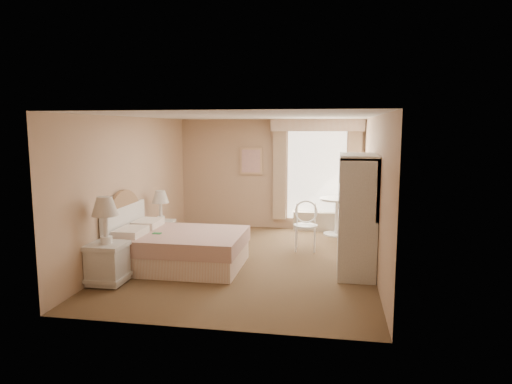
% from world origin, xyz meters
% --- Properties ---
extents(room, '(4.21, 5.51, 2.51)m').
position_xyz_m(room, '(0.00, 0.00, 1.25)').
color(room, brown).
rests_on(room, ground).
extents(window, '(2.05, 0.22, 2.51)m').
position_xyz_m(window, '(1.05, 2.65, 1.34)').
color(window, white).
rests_on(window, room).
extents(framed_art, '(0.52, 0.04, 0.62)m').
position_xyz_m(framed_art, '(-0.45, 2.71, 1.55)').
color(framed_art, '#D5AB83').
rests_on(framed_art, room).
extents(bed, '(2.06, 1.55, 1.37)m').
position_xyz_m(bed, '(-1.13, -0.50, 0.33)').
color(bed, '#D6A78B').
rests_on(bed, room).
extents(nightstand_near, '(0.54, 0.54, 1.30)m').
position_xyz_m(nightstand_near, '(-1.84, -1.52, 0.49)').
color(nightstand_near, silver).
rests_on(nightstand_near, room).
extents(nightstand_far, '(0.45, 0.45, 1.10)m').
position_xyz_m(nightstand_far, '(-1.84, 0.62, 0.41)').
color(nightstand_far, silver).
rests_on(nightstand_far, room).
extents(round_table, '(0.76, 0.76, 0.81)m').
position_xyz_m(round_table, '(1.52, 2.26, 0.54)').
color(round_table, white).
rests_on(round_table, room).
extents(cafe_chair, '(0.46, 0.46, 0.93)m').
position_xyz_m(cafe_chair, '(0.93, 0.97, 0.54)').
color(cafe_chair, white).
rests_on(cafe_chair, room).
extents(armoire, '(0.57, 1.14, 1.90)m').
position_xyz_m(armoire, '(1.81, -0.32, 0.79)').
color(armoire, silver).
rests_on(armoire, room).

